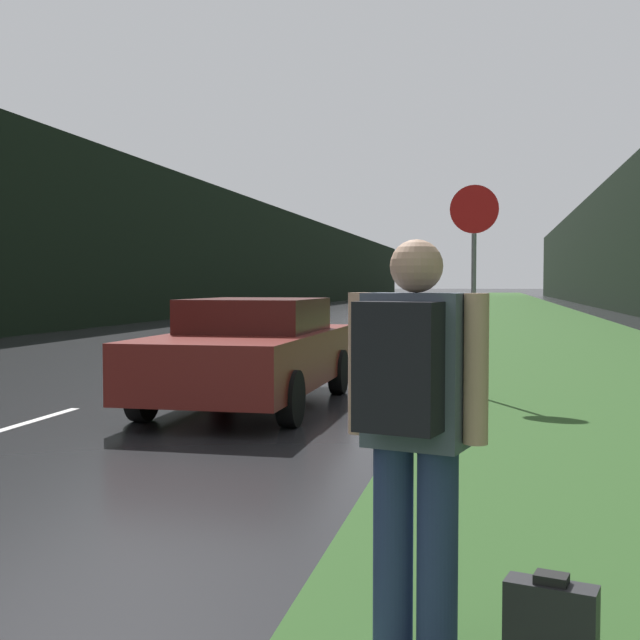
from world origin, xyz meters
name	(u,v)px	position (x,y,z in m)	size (l,w,h in m)	color
grass_verge	(535,317)	(7.38, 40.00, 0.01)	(6.00, 240.00, 0.02)	#2D5123
lane_stripe_b	(8,428)	(0.00, 6.84, 0.00)	(0.12, 3.00, 0.01)	silver
lane_stripe_c	(217,366)	(0.00, 13.84, 0.00)	(0.12, 3.00, 0.01)	silver
lane_stripe_d	(300,342)	(0.00, 20.84, 0.00)	(0.12, 3.00, 0.01)	silver
lane_stripe_e	(345,328)	(0.00, 27.84, 0.00)	(0.12, 3.00, 0.01)	silver
treeline_far_side	(252,256)	(-10.38, 50.00, 3.50)	(2.00, 140.00, 6.99)	black
treeline_near_side	(631,242)	(13.38, 50.00, 4.20)	(2.00, 140.00, 8.40)	black
stop_sign	(474,267)	(5.08, 10.56, 1.88)	(0.70, 0.07, 3.06)	slate
hitchhiker_with_backpack	(413,421)	(5.03, 2.22, 1.05)	(0.62, 0.50, 1.82)	navy
suitcase	(551,625)	(5.61, 2.25, 0.19)	(0.40, 0.23, 0.41)	#232326
car_passing_near	(252,351)	(2.19, 9.10, 0.74)	(2.02, 4.65, 1.44)	maroon
car_passing_far	(394,313)	(2.19, 24.85, 0.69)	(1.95, 4.39, 1.35)	#4C514C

